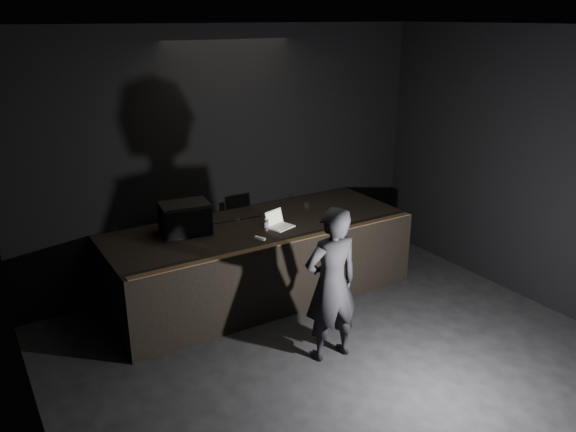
% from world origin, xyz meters
% --- Properties ---
extents(ground, '(7.00, 7.00, 0.00)m').
position_xyz_m(ground, '(0.00, 0.00, 0.00)').
color(ground, black).
rests_on(ground, ground).
extents(room_walls, '(6.10, 7.10, 3.52)m').
position_xyz_m(room_walls, '(0.00, 0.00, 2.02)').
color(room_walls, black).
rests_on(room_walls, ground).
extents(stage_riser, '(4.00, 1.50, 1.00)m').
position_xyz_m(stage_riser, '(0.00, 2.73, 0.50)').
color(stage_riser, black).
rests_on(stage_riser, ground).
extents(riser_lip, '(3.92, 0.10, 0.01)m').
position_xyz_m(riser_lip, '(0.00, 2.02, 1.01)').
color(riser_lip, brown).
rests_on(riser_lip, stage_riser).
extents(stage_monitor, '(0.64, 0.51, 0.40)m').
position_xyz_m(stage_monitor, '(-0.93, 2.94, 1.20)').
color(stage_monitor, black).
rests_on(stage_monitor, stage_riser).
extents(cable, '(0.88, 0.09, 0.02)m').
position_xyz_m(cable, '(-0.26, 3.04, 1.01)').
color(cable, black).
rests_on(cable, stage_riser).
extents(laptop, '(0.37, 0.35, 0.21)m').
position_xyz_m(laptop, '(0.18, 2.53, 1.05)').
color(laptop, white).
rests_on(laptop, stage_riser).
extents(beer_can, '(0.06, 0.06, 0.15)m').
position_xyz_m(beer_can, '(-0.02, 2.50, 1.08)').
color(beer_can, silver).
rests_on(beer_can, stage_riser).
extents(plastic_cup, '(0.07, 0.07, 0.09)m').
position_xyz_m(plastic_cup, '(0.88, 2.93, 1.04)').
color(plastic_cup, white).
rests_on(plastic_cup, stage_riser).
extents(wii_remote, '(0.09, 0.15, 0.03)m').
position_xyz_m(wii_remote, '(-0.23, 2.27, 1.01)').
color(wii_remote, white).
rests_on(wii_remote, stage_riser).
extents(person, '(0.67, 0.47, 1.76)m').
position_xyz_m(person, '(-0.06, 1.01, 0.88)').
color(person, black).
rests_on(person, ground).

